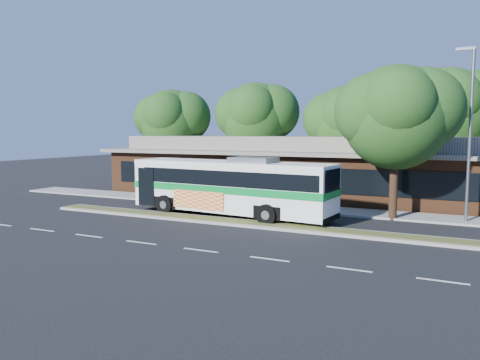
{
  "coord_description": "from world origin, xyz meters",
  "views": [
    {
      "loc": [
        9.54,
        -20.94,
        4.76
      ],
      "look_at": [
        -2.28,
        3.28,
        2.0
      ],
      "focal_mm": 35.0,
      "sensor_mm": 36.0,
      "label": 1
    }
  ],
  "objects_px": {
    "transit_bus": "(231,183)",
    "sedan": "(180,185)",
    "sidewalk_tree": "(404,115)",
    "lamp_post": "(469,129)"
  },
  "relations": [
    {
      "from": "lamp_post",
      "to": "sedan",
      "type": "xyz_separation_m",
      "value": [
        -19.67,
        2.84,
        -4.11
      ]
    },
    {
      "from": "sidewalk_tree",
      "to": "lamp_post",
      "type": "bearing_deg",
      "value": 10.14
    },
    {
      "from": "transit_bus",
      "to": "sedan",
      "type": "distance_m",
      "value": 10.1
    },
    {
      "from": "sedan",
      "to": "sidewalk_tree",
      "type": "bearing_deg",
      "value": -114.95
    },
    {
      "from": "transit_bus",
      "to": "sedan",
      "type": "height_order",
      "value": "transit_bus"
    },
    {
      "from": "sedan",
      "to": "sidewalk_tree",
      "type": "distance_m",
      "value": 17.56
    },
    {
      "from": "sedan",
      "to": "sidewalk_tree",
      "type": "xyz_separation_m",
      "value": [
        16.51,
        -3.41,
        4.89
      ]
    },
    {
      "from": "lamp_post",
      "to": "sidewalk_tree",
      "type": "distance_m",
      "value": 3.3
    },
    {
      "from": "transit_bus",
      "to": "sidewalk_tree",
      "type": "height_order",
      "value": "sidewalk_tree"
    },
    {
      "from": "transit_bus",
      "to": "sedan",
      "type": "relative_size",
      "value": 2.26
    }
  ]
}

